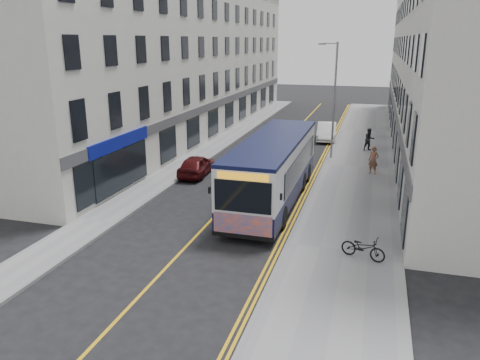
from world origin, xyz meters
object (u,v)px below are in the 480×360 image
Objects in this scene: pedestrian_far at (369,139)px; car_maroon at (196,165)px; streetlamp at (333,97)px; bicycle at (363,248)px; car_white at (327,132)px; pedestrian_near at (373,160)px; city_bus at (273,168)px.

pedestrian_far is 0.44× the size of car_maroon.
streetlamp is 16.51m from bicycle.
bicycle is 22.71m from car_white.
streetlamp is 4.62× the size of pedestrian_near.
city_bus is at bearing 57.47° from bicycle.
car_white is (0.98, 16.58, -1.12)m from city_bus.
pedestrian_far is (4.52, 13.03, -0.88)m from city_bus.
streetlamp reaches higher than city_bus.
bicycle is 0.45× the size of car_maroon.
car_maroon is (-7.57, -6.52, -3.74)m from streetlamp.
streetlamp reaches higher than bicycle.
pedestrian_far is (2.57, 3.02, -3.43)m from streetlamp.
car_maroon is (-10.54, -2.99, -0.34)m from pedestrian_near.
pedestrian_near is 0.46× the size of car_maroon.
car_white is (-0.97, 6.58, -3.67)m from streetlamp.
pedestrian_near is at bearing 17.35° from bicycle.
streetlamp reaches higher than car_maroon.
city_bus is 13.82m from pedestrian_far.
pedestrian_near is at bearing 52.69° from city_bus.
streetlamp is 0.69× the size of city_bus.
bicycle is at bearing -71.52° from pedestrian_near.
pedestrian_near is 10.86m from car_white.
pedestrian_near reaches higher than bicycle.
bicycle is 1.03× the size of pedestrian_far.
car_white is (-3.94, 10.12, -0.27)m from pedestrian_near.
pedestrian_far is at bearing 112.73° from pedestrian_near.
pedestrian_near reaches higher than car_maroon.
car_maroon is at bearing 66.27° from bicycle.
city_bus is 8.17m from pedestrian_near.
car_maroon is at bearing -121.25° from car_white.
city_bus is at bearing -136.21° from pedestrian_far.
pedestrian_far is at bearing 18.83° from bicycle.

